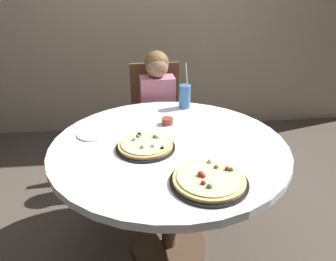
% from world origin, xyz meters
% --- Properties ---
extents(ground_plane, '(8.00, 8.00, 0.00)m').
position_xyz_m(ground_plane, '(0.00, 0.00, 0.00)').
color(ground_plane, '#4C4238').
extents(dining_table, '(1.28, 1.28, 0.75)m').
position_xyz_m(dining_table, '(0.00, 0.00, 0.66)').
color(dining_table, white).
rests_on(dining_table, ground_plane).
extents(chair_wooden, '(0.42, 0.42, 0.95)m').
position_xyz_m(chair_wooden, '(-0.00, 0.91, 0.53)').
color(chair_wooden, brown).
rests_on(chair_wooden, ground_plane).
extents(diner_child, '(0.27, 0.42, 1.08)m').
position_xyz_m(diner_child, '(0.00, 0.73, 0.48)').
color(diner_child, '#3F4766').
rests_on(diner_child, ground_plane).
extents(pizza_veggie, '(0.31, 0.31, 0.05)m').
position_xyz_m(pizza_veggie, '(-0.13, -0.05, 0.77)').
color(pizza_veggie, black).
rests_on(pizza_veggie, dining_table).
extents(pizza_cheese, '(0.34, 0.34, 0.05)m').
position_xyz_m(pizza_cheese, '(0.13, -0.39, 0.77)').
color(pizza_cheese, black).
rests_on(pizza_cheese, dining_table).
extents(soda_cup, '(0.08, 0.08, 0.31)m').
position_xyz_m(soda_cup, '(0.17, 0.51, 0.83)').
color(soda_cup, '#3F72B2').
rests_on(soda_cup, dining_table).
extents(sauce_bowl, '(0.07, 0.07, 0.04)m').
position_xyz_m(sauce_bowl, '(0.02, 0.25, 0.77)').
color(sauce_bowl, brown).
rests_on(sauce_bowl, dining_table).
extents(plate_small, '(0.18, 0.18, 0.01)m').
position_xyz_m(plate_small, '(-0.42, 0.14, 0.76)').
color(plate_small, white).
rests_on(plate_small, dining_table).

